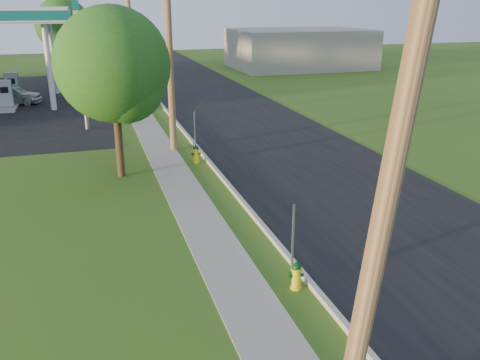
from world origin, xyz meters
name	(u,v)px	position (x,y,z in m)	size (l,w,h in m)	color
road	(336,186)	(4.50, 10.00, 0.01)	(8.00, 120.00, 0.02)	black
curb	(237,195)	(0.50, 10.00, 0.07)	(0.15, 120.00, 0.15)	#A6A397
sidewalk	(190,202)	(-1.25, 10.00, 0.01)	(1.50, 120.00, 0.03)	gray
utility_pole_near	(394,158)	(-0.60, -1.00, 4.80)	(1.40, 0.32, 9.48)	brown
utility_pole_mid	(169,44)	(-0.60, 17.00, 4.95)	(1.40, 0.32, 9.80)	brown
utility_pole_far	(130,28)	(-0.60, 35.00, 4.80)	(1.40, 0.32, 9.50)	brown
sign_post_near	(293,241)	(0.25, 4.20, 1.00)	(0.05, 0.04, 2.00)	gray
sign_post_mid	(195,133)	(0.25, 16.00, 1.00)	(0.05, 0.04, 2.00)	gray
sign_post_far	(157,91)	(0.25, 28.20, 1.00)	(0.05, 0.04, 2.00)	gray
fuel_pump_ne	(6,98)	(-9.50, 30.00, 0.72)	(1.20, 3.20, 1.90)	#A6A397
fuel_pump_se	(13,89)	(-9.50, 34.00, 0.72)	(1.20, 3.20, 1.90)	#A6A397
price_pylon	(78,28)	(-4.50, 22.50, 5.43)	(0.34, 2.04, 6.85)	gray
distant_building	(299,49)	(18.00, 45.00, 2.00)	(14.00, 10.00, 4.00)	#9F9589
tree_verge	(116,69)	(-3.25, 13.64, 4.32)	(4.43, 4.43, 6.71)	#372617
tree_lot	(64,27)	(-5.62, 42.33, 4.63)	(4.74, 4.74, 7.19)	#372617
hydrant_near	(296,276)	(0.11, 3.58, 0.36)	(0.39, 0.34, 0.74)	yellow
hydrant_mid	(196,154)	(-0.02, 14.57, 0.41)	(0.42, 0.38, 0.83)	yellow
hydrant_far	(151,99)	(-0.07, 29.02, 0.36)	(0.38, 0.34, 0.74)	yellow
car_silver	(12,95)	(-9.33, 31.64, 0.67)	(1.58, 3.93, 1.34)	silver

